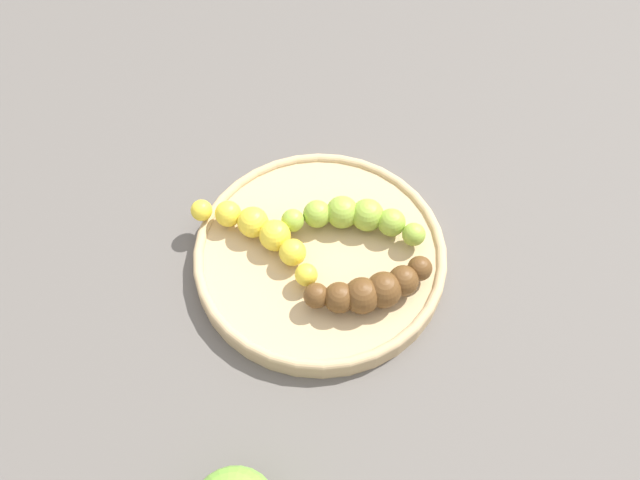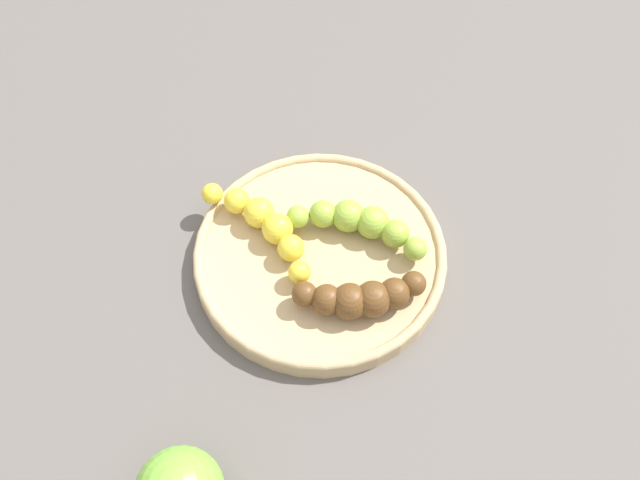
% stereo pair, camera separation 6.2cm
% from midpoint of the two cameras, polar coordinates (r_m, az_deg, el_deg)
% --- Properties ---
extents(ground_plane, '(2.40, 2.40, 0.00)m').
position_cam_midpoint_polar(ground_plane, '(0.65, 2.71, -2.05)').
color(ground_plane, '#56514C').
extents(fruit_bowl, '(0.24, 0.24, 0.02)m').
position_cam_midpoint_polar(fruit_bowl, '(0.64, 2.76, -1.48)').
color(fruit_bowl, tan).
rests_on(fruit_bowl, ground_plane).
extents(banana_overripe, '(0.12, 0.05, 0.03)m').
position_cam_midpoint_polar(banana_overripe, '(0.59, 6.50, -5.12)').
color(banana_overripe, '#593819').
rests_on(banana_overripe, fruit_bowl).
extents(banana_green, '(0.12, 0.08, 0.03)m').
position_cam_midpoint_polar(banana_green, '(0.63, 6.15, 1.26)').
color(banana_green, '#8CAD38').
rests_on(banana_green, fruit_bowl).
extents(banana_yellow, '(0.09, 0.13, 0.03)m').
position_cam_midpoint_polar(banana_yellow, '(0.63, -2.04, 1.20)').
color(banana_yellow, yellow).
rests_on(banana_yellow, fruit_bowl).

